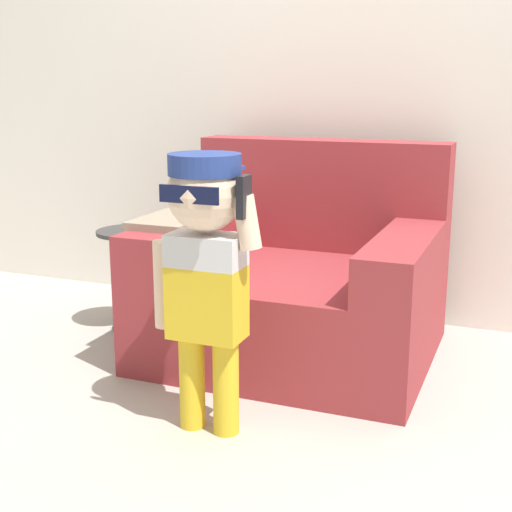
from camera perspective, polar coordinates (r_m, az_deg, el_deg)
name	(u,v)px	position (r m, az deg, el deg)	size (l,w,h in m)	color
ground_plane	(294,359)	(3.04, 3.03, -8.23)	(10.00, 10.00, 0.00)	#ADA89E
wall_back	(346,46)	(3.51, 7.21, 16.29)	(10.00, 0.05, 2.60)	silver
armchair	(298,282)	(3.06, 3.34, -2.10)	(1.17, 0.99, 0.89)	maroon
person_child	(205,251)	(2.26, -4.06, 0.42)	(0.38, 0.28, 0.92)	gold
side_table	(131,270)	(3.37, -9.94, -1.08)	(0.31, 0.31, 0.48)	#333333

